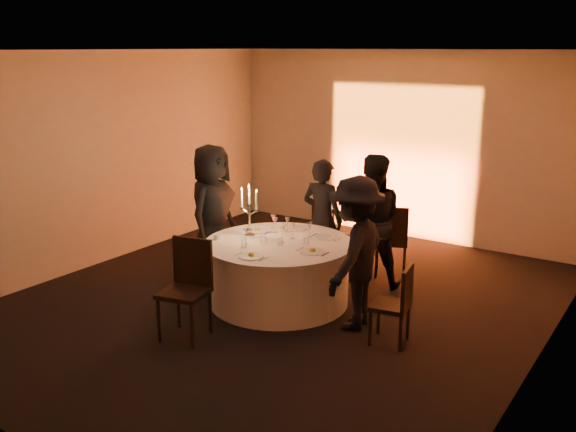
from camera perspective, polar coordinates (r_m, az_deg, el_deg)
The scene contains 35 objects.
floor at distance 7.95m, azimuth -0.80°, elevation -7.65°, with size 7.00×7.00×0.00m, color black.
ceiling at distance 7.34m, azimuth -0.89°, elevation 14.53°, with size 7.00×7.00×0.00m, color silver.
wall_back at distance 10.53m, azimuth 10.02°, elevation 6.21°, with size 7.00×7.00×0.00m, color beige.
wall_front at distance 5.11m, azimuth -23.62°, elevation -3.99°, with size 7.00×7.00×0.00m, color beige.
wall_left at distance 9.50m, azimuth -16.03°, elevation 4.93°, with size 7.00×7.00×0.00m, color beige.
wall_right at distance 6.36m, azimuth 22.09°, elevation -0.29°, with size 7.00×7.00×0.00m, color beige.
uplighter_fixture at distance 10.58m, azimuth 9.01°, elevation -1.77°, with size 0.25×0.12×0.10m, color black.
banquet_table at distance 7.81m, azimuth -0.81°, elevation -5.04°, with size 1.80×1.80×0.77m.
chair_left at distance 9.14m, azimuth -5.57°, elevation -1.06°, with size 0.58×0.58×0.97m.
chair_back_left at distance 9.14m, azimuth 3.49°, elevation -1.43°, with size 0.42×0.43×0.86m.
chair_back_right at distance 8.74m, azimuth 9.17°, elevation -1.83°, with size 0.57×0.57×1.00m.
chair_right at distance 6.81m, azimuth 9.66°, elevation -7.45°, with size 0.44×0.43×0.86m.
chair_front at distance 6.97m, azimuth -8.89°, elevation -5.81°, with size 0.55×0.55×1.06m.
guest_left at distance 8.55m, azimuth -6.77°, elevation 0.31°, with size 0.89×0.58×1.82m, color black.
guest_back_left at distance 8.56m, azimuth 3.08°, elevation -0.27°, with size 0.59×0.39×1.62m, color black.
guest_back_right at distance 8.29m, azimuth 7.40°, elevation -0.46°, with size 0.85×0.66×1.74m, color black.
guest_right at distance 7.04m, azimuth 6.03°, elevation -3.32°, with size 1.11×0.64×1.71m, color black.
plate_left at distance 8.14m, azimuth -2.75°, elevation -1.25°, with size 0.36×0.29×0.08m.
plate_back_left at distance 8.24m, azimuth 0.56°, elevation -1.09°, with size 0.36×0.30×0.01m.
plate_back_right at distance 7.87m, azimuth 3.36°, elevation -1.90°, with size 0.35×0.26×0.01m.
plate_right at distance 7.31m, azimuth 2.19°, elevation -3.12°, with size 0.36×0.29×0.08m.
plate_front at distance 7.16m, azimuth -3.30°, elevation -3.53°, with size 0.35×0.28×0.08m.
coffee_cup at distance 7.83m, azimuth -6.39°, elevation -1.88°, with size 0.11×0.11×0.07m.
candelabra at distance 7.88m, azimuth -3.45°, elevation -0.18°, with size 0.28×0.13×0.66m.
wine_glass_a at distance 7.79m, azimuth 0.43°, elevation -1.05°, with size 0.07×0.07×0.19m.
wine_glass_b at distance 7.59m, azimuth -3.78°, elevation -1.50°, with size 0.07×0.07×0.19m.
wine_glass_c at distance 7.64m, azimuth -0.55°, elevation -1.36°, with size 0.07×0.07×0.19m.
wine_glass_d at distance 8.05m, azimuth -1.13°, elevation -0.52°, with size 0.07×0.07×0.19m.
wine_glass_e at distance 7.85m, azimuth 1.95°, elevation -0.93°, with size 0.07×0.07×0.19m.
wine_glass_f at distance 8.06m, azimuth -0.04°, elevation -0.49°, with size 0.07×0.07×0.19m.
wine_glass_g at distance 8.21m, azimuth -1.32°, elevation -0.21°, with size 0.07×0.07×0.19m.
tumbler_a at distance 7.57m, azimuth 1.63°, elevation -2.26°, with size 0.07×0.07×0.09m, color white.
tumbler_b at distance 7.55m, azimuth -0.68°, elevation -2.31°, with size 0.07×0.07×0.09m, color white.
tumbler_c at distance 7.62m, azimuth -2.21°, elevation -2.14°, with size 0.07×0.07×0.09m, color white.
tumbler_d at distance 7.50m, azimuth -3.95°, elevation -2.44°, with size 0.07×0.07×0.09m, color white.
Camera 1 is at (4.15, -6.06, 3.04)m, focal length 40.00 mm.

